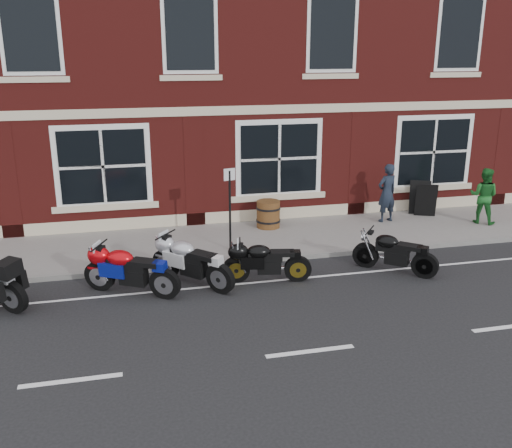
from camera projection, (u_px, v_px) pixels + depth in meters
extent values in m
plane|color=black|center=(267.00, 285.00, 12.73)|extent=(80.00, 80.00, 0.00)
cube|color=slate|center=(240.00, 240.00, 15.51)|extent=(30.00, 3.00, 0.12)
cube|color=slate|center=(253.00, 260.00, 14.04)|extent=(30.00, 0.16, 0.12)
cube|color=#5F1714|center=(197.00, 21.00, 20.73)|extent=(24.00, 12.00, 12.00)
cylinder|color=black|center=(14.00, 296.00, 11.32)|extent=(0.64, 0.55, 0.70)
cylinder|color=black|center=(101.00, 275.00, 12.39)|extent=(0.66, 0.46, 0.68)
cylinder|color=black|center=(166.00, 283.00, 11.97)|extent=(0.66, 0.46, 0.68)
cube|color=black|center=(129.00, 263.00, 12.09)|extent=(0.87, 0.65, 0.24)
ellipsoid|color=#B5070D|center=(122.00, 256.00, 12.09)|extent=(0.71, 0.63, 0.34)
cube|color=black|center=(147.00, 261.00, 11.95)|extent=(0.65, 0.53, 0.11)
cylinder|color=black|center=(236.00, 269.00, 12.83)|extent=(0.63, 0.25, 0.61)
cylinder|color=black|center=(298.00, 268.00, 12.87)|extent=(0.63, 0.25, 0.61)
cube|color=black|center=(265.00, 255.00, 12.75)|extent=(0.80, 0.38, 0.21)
ellipsoid|color=black|center=(259.00, 250.00, 12.72)|extent=(0.59, 0.45, 0.31)
cube|color=black|center=(282.00, 252.00, 12.74)|extent=(0.57, 0.35, 0.10)
cylinder|color=black|center=(167.00, 263.00, 13.07)|extent=(0.57, 0.60, 0.69)
cylinder|color=black|center=(221.00, 278.00, 12.23)|extent=(0.57, 0.60, 0.69)
cube|color=black|center=(191.00, 254.00, 12.57)|extent=(0.78, 0.81, 0.24)
ellipsoid|color=#ADADB2|center=(185.00, 247.00, 12.62)|extent=(0.70, 0.71, 0.35)
cube|color=black|center=(206.00, 254.00, 12.32)|extent=(0.61, 0.63, 0.11)
cylinder|color=black|center=(366.00, 255.00, 13.71)|extent=(0.55, 0.51, 0.62)
cylinder|color=black|center=(425.00, 265.00, 13.05)|extent=(0.55, 0.51, 0.62)
cube|color=black|center=(394.00, 246.00, 13.30)|extent=(0.73, 0.70, 0.21)
ellipsoid|color=black|center=(388.00, 240.00, 13.34)|extent=(0.64, 0.63, 0.31)
cube|color=black|center=(411.00, 246.00, 13.10)|extent=(0.57, 0.55, 0.10)
imported|color=black|center=(387.00, 193.00, 16.77)|extent=(0.71, 0.55, 1.74)
imported|color=#1B5F22|center=(484.00, 196.00, 16.64)|extent=(1.01, 1.00, 1.64)
cylinder|color=#423311|center=(268.00, 214.00, 16.35)|extent=(0.67, 0.67, 0.78)
cylinder|color=black|center=(268.00, 220.00, 16.41)|extent=(0.70, 0.70, 0.06)
cylinder|color=black|center=(268.00, 208.00, 16.30)|extent=(0.70, 0.70, 0.06)
cylinder|color=black|center=(230.00, 211.00, 14.31)|extent=(0.06, 0.06, 2.06)
cube|color=silver|center=(229.00, 174.00, 14.04)|extent=(0.30, 0.09, 0.30)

